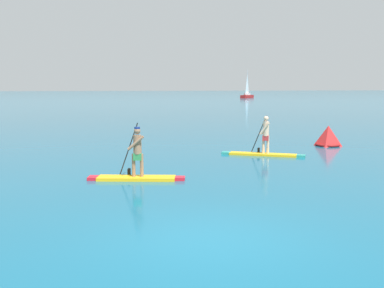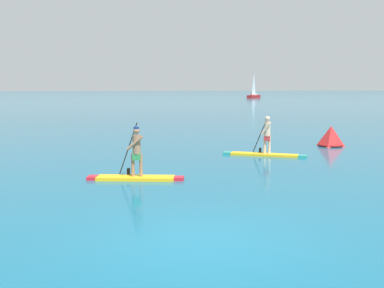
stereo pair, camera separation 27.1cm
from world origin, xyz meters
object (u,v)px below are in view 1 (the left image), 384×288
(paddleboarder_far_right, at_px, (263,147))
(paddleboarder_mid_center, at_px, (136,169))
(sailboat_right_horizon, at_px, (247,94))
(race_marker_buoy, at_px, (328,137))

(paddleboarder_far_right, bearing_deg, paddleboarder_mid_center, 63.29)
(paddleboarder_far_right, distance_m, sailboat_right_horizon, 87.91)
(paddleboarder_mid_center, xyz_separation_m, paddleboarder_far_right, (5.71, 4.24, 0.02))
(paddleboarder_mid_center, height_order, race_marker_buoy, paddleboarder_mid_center)
(race_marker_buoy, xyz_separation_m, sailboat_right_horizon, (20.70, 81.84, 0.43))
(paddleboarder_far_right, height_order, sailboat_right_horizon, sailboat_right_horizon)
(paddleboarder_mid_center, relative_size, race_marker_buoy, 2.24)
(paddleboarder_mid_center, bearing_deg, race_marker_buoy, -134.18)
(sailboat_right_horizon, bearing_deg, paddleboarder_far_right, -157.11)
(paddleboarder_mid_center, relative_size, paddleboarder_far_right, 0.93)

